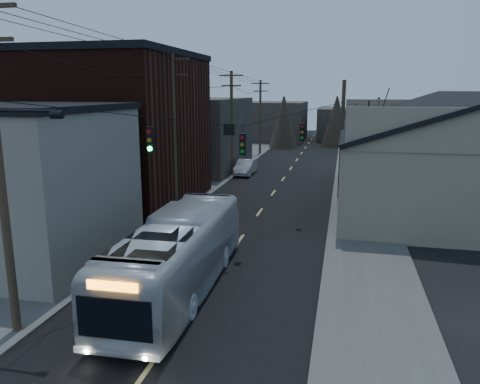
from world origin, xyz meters
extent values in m
cube|color=black|center=(0.00, 30.00, 0.01)|extent=(9.00, 110.00, 0.02)
cube|color=#474744|center=(-6.50, 30.00, 0.06)|extent=(4.00, 110.00, 0.12)
cube|color=#474744|center=(6.50, 30.00, 0.06)|extent=(4.00, 110.00, 0.12)
cube|color=gray|center=(-9.00, 9.00, 3.50)|extent=(8.00, 8.00, 7.00)
cube|color=black|center=(-10.00, 20.00, 5.00)|extent=(10.00, 12.00, 10.00)
cube|color=#332E29|center=(-9.50, 36.00, 3.50)|extent=(9.00, 14.00, 7.00)
cube|color=gray|center=(13.00, 25.00, 2.50)|extent=(16.00, 20.00, 5.00)
cube|color=black|center=(9.00, 25.00, 6.30)|extent=(8.16, 20.60, 2.86)
cube|color=#332E29|center=(-6.00, 65.00, 3.00)|extent=(10.00, 12.00, 6.00)
cube|color=#332E29|center=(7.00, 70.00, 2.50)|extent=(12.00, 14.00, 5.00)
cone|color=black|center=(6.50, 20.00, 3.60)|extent=(0.40, 0.40, 7.20)
cylinder|color=#382B1E|center=(-5.00, 3.00, 5.25)|extent=(0.28, 0.28, 10.50)
cylinder|color=#382B1E|center=(-5.00, 18.00, 5.00)|extent=(0.28, 0.28, 10.00)
cube|color=#382B1E|center=(-5.00, 18.00, 9.60)|extent=(2.20, 0.12, 0.12)
cylinder|color=#382B1E|center=(-5.00, 33.00, 4.75)|extent=(0.28, 0.28, 9.50)
cube|color=#382B1E|center=(-5.00, 33.00, 9.10)|extent=(2.20, 0.12, 0.12)
cylinder|color=#382B1E|center=(-5.00, 48.00, 4.50)|extent=(0.28, 0.28, 9.00)
cube|color=#382B1E|center=(-5.00, 48.00, 8.60)|extent=(2.20, 0.12, 0.12)
cylinder|color=#382B1E|center=(5.00, 25.00, 4.25)|extent=(0.28, 0.28, 8.50)
cube|color=black|center=(-2.00, 7.50, 5.95)|extent=(0.28, 0.20, 1.00)
cube|color=black|center=(0.60, 12.00, 5.35)|extent=(0.28, 0.20, 1.00)
cube|color=black|center=(2.80, 18.00, 5.45)|extent=(0.28, 0.20, 1.00)
imported|color=silver|center=(-0.94, 7.24, 1.54)|extent=(2.80, 11.08, 3.07)
imported|color=#A4A6AB|center=(-3.77, 33.43, 0.71)|extent=(1.50, 4.29, 1.41)
camera|label=1|loc=(5.15, -9.06, 7.78)|focal=35.00mm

